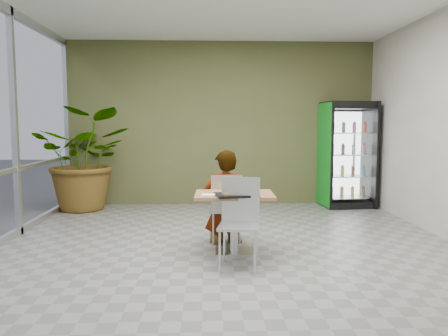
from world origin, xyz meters
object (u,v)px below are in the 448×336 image
Objects in this scene: chair_far at (226,203)px; potted_plant at (86,159)px; seated_woman at (225,208)px; chair_near at (240,214)px; dining_table at (234,211)px; soda_cup at (255,186)px; cafeteria_tray at (236,195)px; beverage_fridge at (347,155)px.

chair_far is 0.49× the size of potted_plant.
chair_near is at bearing 92.26° from seated_woman.
chair_near is at bearing -85.29° from dining_table.
chair_near is (0.03, -0.42, 0.04)m from dining_table.
chair_near is 0.95m from seated_woman.
soda_cup is at bearing 0.62° from dining_table.
potted_plant is (-2.48, 2.42, 0.47)m from seated_woman.
seated_woman is at bearing -84.36° from chair_far.
dining_table is 0.40m from soda_cup.
cafeteria_tray is (-0.25, -0.21, -0.08)m from soda_cup.
seated_woman is (-0.13, 0.94, -0.10)m from chair_near.
beverage_fridge is (2.46, 2.58, 0.46)m from chair_far.
cafeteria_tray is (0.10, -0.72, 0.29)m from seated_woman.
potted_plant is at bearing 134.00° from soda_cup.
chair_far is 0.46× the size of beverage_fridge.
soda_cup is (0.22, 0.43, 0.26)m from chair_near.
beverage_fridge is at bearing 52.04° from dining_table.
soda_cup is at bearing 118.93° from seated_woman.
potted_plant is (-2.59, 3.14, 0.18)m from cafeteria_tray.
dining_table is at bearing -48.75° from potted_plant.
soda_cup reaches higher than dining_table.
dining_table is 0.43m from chair_near.
beverage_fridge reaches higher than chair_far.
chair_far reaches higher than dining_table.
potted_plant reaches higher than chair_near.
chair_near is 0.64× the size of seated_woman.
dining_table is 0.47m from chair_far.
beverage_fridge is at bearing 65.73° from chair_near.
cafeteria_tray is 4.03m from beverage_fridge.
cafeteria_tray is at bearing 106.14° from chair_near.
beverage_fridge is at bearing 1.26° from potted_plant.
potted_plant is at bearing 131.25° from dining_table.
chair_far is 3.53m from potted_plant.
chair_near is at bearing -52.16° from potted_plant.
chair_near is 2.07× the size of cafeteria_tray.
beverage_fridge is (2.47, 2.53, 0.53)m from seated_woman.
dining_table is 5.22× the size of soda_cup.
dining_table is 3.89m from beverage_fridge.
potted_plant is (-2.61, 3.36, 0.37)m from chair_near.
potted_plant is (-2.57, 2.94, 0.41)m from dining_table.
dining_table is 0.31m from cafeteria_tray.
beverage_fridge is (2.12, 3.04, 0.17)m from soda_cup.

